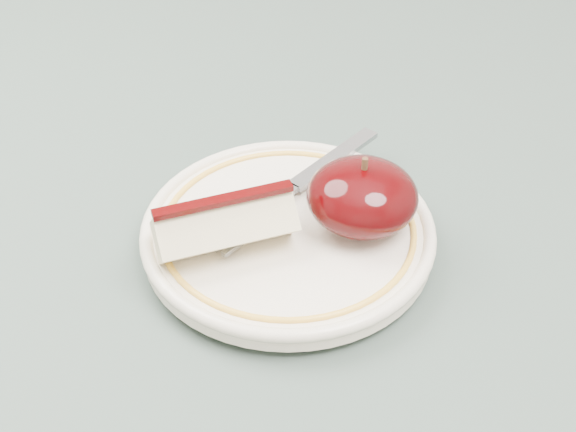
# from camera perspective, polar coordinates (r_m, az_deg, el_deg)

# --- Properties ---
(table) EXTENTS (0.90, 0.90, 0.75)m
(table) POSITION_cam_1_polar(r_m,az_deg,el_deg) (0.61, -3.65, -8.13)
(table) COLOR brown
(table) RESTS_ON ground
(plate) EXTENTS (0.20, 0.20, 0.02)m
(plate) POSITION_cam_1_polar(r_m,az_deg,el_deg) (0.53, 0.00, -1.15)
(plate) COLOR white
(plate) RESTS_ON table
(apple_half) EXTENTS (0.07, 0.07, 0.05)m
(apple_half) POSITION_cam_1_polar(r_m,az_deg,el_deg) (0.52, 5.31, 1.39)
(apple_half) COLOR black
(apple_half) RESTS_ON plate
(apple_wedge) EXTENTS (0.10, 0.07, 0.04)m
(apple_wedge) POSITION_cam_1_polar(r_m,az_deg,el_deg) (0.50, -4.49, -0.66)
(apple_wedge) COLOR beige
(apple_wedge) RESTS_ON plate
(fork) EXTENTS (0.11, 0.15, 0.00)m
(fork) POSITION_cam_1_polar(r_m,az_deg,el_deg) (0.55, 0.34, 2.01)
(fork) COLOR gray
(fork) RESTS_ON plate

